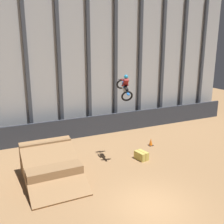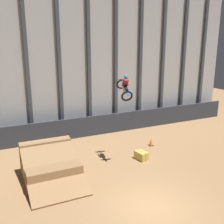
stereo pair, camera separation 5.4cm
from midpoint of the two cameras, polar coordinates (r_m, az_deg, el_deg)
name	(u,v)px [view 2 (the right image)]	position (r m, az deg, el deg)	size (l,w,h in m)	color
ground_plane	(151,206)	(13.79, 8.71, -19.62)	(60.00, 60.00, 0.00)	#9E754C
arena_back_wall	(74,63)	(22.42, -8.21, 10.59)	(32.00, 0.40, 12.39)	#ADB2B7
lower_barrier	(80,127)	(22.32, -6.82, -3.37)	(31.36, 0.20, 1.73)	#2D333D
dirt_ramp	(50,166)	(16.20, -13.17, -11.44)	(3.12, 4.31, 2.08)	#966F48
rider_bike_solo	(125,87)	(16.50, 2.89, 5.46)	(1.08, 1.90, 1.68)	black
traffic_cone_near_ramp	(151,142)	(20.80, 8.54, -6.50)	(0.36, 0.36, 0.58)	black
hay_bale_trackside	(141,156)	(18.35, 6.50, -9.40)	(0.75, 0.99, 0.57)	#CCB751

